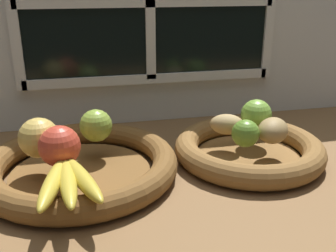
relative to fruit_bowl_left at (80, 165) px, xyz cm
name	(u,v)px	position (x,y,z in cm)	size (l,w,h in cm)	color
ground_plane	(176,172)	(19.18, -0.27, -3.76)	(140.00, 90.00, 3.00)	brown
back_wall	(149,15)	(19.18, 29.50, 25.63)	(140.00, 4.60, 55.00)	silver
fruit_bowl_left	(80,165)	(0.00, 0.00, 0.00)	(38.03, 38.03, 4.88)	brown
fruit_bowl_right	(248,149)	(35.13, 0.00, 0.01)	(31.59, 31.59, 4.88)	brown
apple_green_back	(96,126)	(3.65, 5.23, 5.96)	(6.67, 6.67, 6.67)	#8CAD3D
apple_golden_left	(39,137)	(-7.00, 0.09, 6.40)	(7.55, 7.55, 7.55)	#DBB756
apple_red_front	(60,146)	(-3.17, -4.94, 6.33)	(7.42, 7.42, 7.42)	#CC422D
banana_bunch_front	(68,179)	(-1.88, -13.24, 3.99)	(11.24, 18.84, 2.73)	gold
potato_oblong	(227,124)	(31.23, 3.04, 4.79)	(7.24, 5.02, 4.34)	tan
potato_small	(273,130)	(38.61, -3.47, 5.20)	(7.68, 5.90, 5.15)	#A38451
lime_near	(245,133)	(32.33, -4.21, 5.39)	(5.53, 5.53, 5.53)	olive
lime_far	(256,115)	(38.41, 4.21, 6.02)	(6.80, 6.80, 6.80)	#7AAD3D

